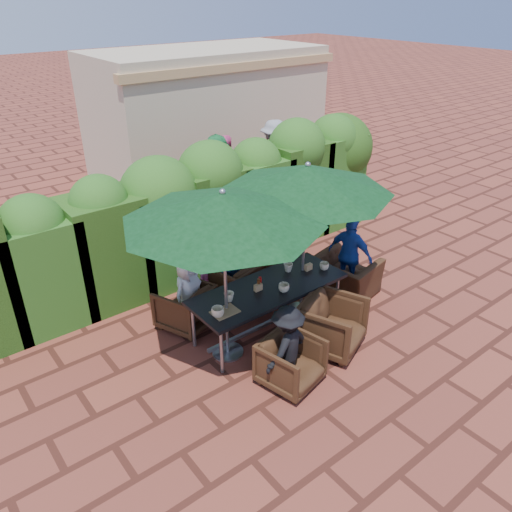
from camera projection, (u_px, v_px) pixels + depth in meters
ground at (272, 330)px, 7.52m from camera, size 80.00×80.00×0.00m
dining_table at (269, 291)px, 7.22m from camera, size 2.36×0.90×0.75m
umbrella_left at (223, 208)px, 6.01m from camera, size 2.56×2.56×2.46m
umbrella_right at (307, 179)px, 6.92m from camera, size 2.44×2.44×2.46m
chair_far_left at (185, 305)px, 7.46m from camera, size 0.92×0.89×0.74m
chair_far_mid at (234, 279)px, 8.06m from camera, size 0.91×0.88×0.80m
chair_far_right at (270, 272)px, 8.37m from camera, size 0.88×0.86×0.70m
chair_near_left at (291, 361)px, 6.36m from camera, size 0.83×0.79×0.72m
chair_near_right at (332, 323)px, 6.99m from camera, size 1.04×1.01×0.84m
chair_end_right at (346, 270)px, 8.26m from camera, size 0.82×1.09×0.86m
adult_far_left at (188, 291)px, 7.41m from camera, size 0.65×0.51×1.15m
adult_far_mid at (231, 267)px, 8.00m from camera, size 0.53×0.48×1.22m
adult_far_right at (269, 251)px, 8.45m from camera, size 0.62×0.40×1.23m
adult_near_left at (287, 346)px, 6.27m from camera, size 0.79×0.49×1.15m
adult_end_right at (350, 255)px, 8.21m from camera, size 0.57×0.87×1.36m
child_left at (206, 284)px, 7.96m from camera, size 0.31×0.27×0.77m
child_right at (251, 269)px, 8.34m from camera, size 0.34×0.30×0.81m
pedestrian_a at (218, 175)px, 10.98m from camera, size 1.79×1.36×1.83m
pedestrian_b at (223, 173)px, 11.32m from camera, size 0.83×0.53×1.70m
pedestrian_c at (274, 159)px, 11.92m from camera, size 1.32×0.95×1.87m
cup_a at (218, 312)px, 6.51m from camera, size 0.17×0.17×0.14m
cup_b at (229, 297)px, 6.84m from camera, size 0.14×0.14×0.13m
cup_c at (284, 288)px, 7.05m from camera, size 0.16×0.16×0.13m
cup_d at (288, 267)px, 7.56m from camera, size 0.14×0.14×0.13m
cup_e at (324, 266)px, 7.61m from camera, size 0.15×0.15×0.12m
ketchup_bottle at (260, 282)px, 7.14m from camera, size 0.04×0.04×0.17m
sauce_bottle at (259, 284)px, 7.10m from camera, size 0.04×0.04×0.17m
serving_tray at (225, 312)px, 6.62m from camera, size 0.35×0.25×0.02m
number_block_left at (258, 287)px, 7.09m from camera, size 0.12×0.06×0.10m
number_block_right at (308, 267)px, 7.60m from camera, size 0.12×0.06×0.10m
hedge_wall at (176, 206)px, 8.39m from camera, size 9.10×1.60×2.54m
building at (207, 111)px, 13.50m from camera, size 6.20×3.08×3.20m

